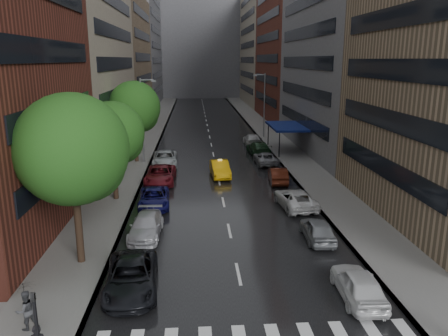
{
  "coord_description": "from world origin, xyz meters",
  "views": [
    {
      "loc": [
        -2.2,
        -16.98,
        11.06
      ],
      "look_at": [
        0.0,
        15.23,
        3.0
      ],
      "focal_mm": 35.0,
      "sensor_mm": 36.0,
      "label": 1
    }
  ],
  "objects": [
    {
      "name": "tree_mid",
      "position": [
        -8.6,
        17.11,
        5.45
      ],
      "size": [
        5.0,
        5.0,
        7.97
      ],
      "color": "#382619",
      "rests_on": "ground"
    },
    {
      "name": "building_far",
      "position": [
        0.0,
        118.0,
        16.0
      ],
      "size": [
        40.0,
        14.0,
        32.0
      ],
      "primitive_type": "cube",
      "color": "slate",
      "rests_on": "ground"
    },
    {
      "name": "buildings_left",
      "position": [
        -15.0,
        58.79,
        15.99
      ],
      "size": [
        8.0,
        108.0,
        38.0
      ],
      "color": "maroon",
      "rests_on": "ground"
    },
    {
      "name": "parked_cars_right",
      "position": [
        5.4,
        22.67,
        0.73
      ],
      "size": [
        2.87,
        43.08,
        1.56
      ],
      "color": "silver",
      "rests_on": "ground"
    },
    {
      "name": "sidewalk_right",
      "position": [
        9.0,
        50.0,
        0.07
      ],
      "size": [
        4.0,
        140.0,
        0.15
      ],
      "primitive_type": "cube",
      "color": "gray",
      "rests_on": "ground"
    },
    {
      "name": "parked_cars_left",
      "position": [
        -5.4,
        16.7,
        0.75
      ],
      "size": [
        2.85,
        31.63,
        1.58
      ],
      "color": "black",
      "rests_on": "ground"
    },
    {
      "name": "taxi",
      "position": [
        0.2,
        23.86,
        0.78
      ],
      "size": [
        1.96,
        4.81,
        1.55
      ],
      "primitive_type": "imported",
      "rotation": [
        0.0,
        0.0,
        0.07
      ],
      "color": "#FCB50D",
      "rests_on": "ground"
    },
    {
      "name": "buildings_right",
      "position": [
        15.0,
        56.7,
        15.03
      ],
      "size": [
        8.05,
        109.1,
        36.0
      ],
      "color": "#937A5B",
      "rests_on": "ground"
    },
    {
      "name": "sidewalk_left",
      "position": [
        -9.0,
        50.0,
        0.07
      ],
      "size": [
        4.0,
        140.0,
        0.15
      ],
      "primitive_type": "cube",
      "color": "gray",
      "rests_on": "ground"
    },
    {
      "name": "traffic_light",
      "position": [
        -7.6,
        -3.67,
        2.23
      ],
      "size": [
        0.18,
        0.15,
        3.45
      ],
      "color": "black",
      "rests_on": "sidewalk_left"
    },
    {
      "name": "road",
      "position": [
        0.0,
        50.0,
        0.01
      ],
      "size": [
        14.0,
        140.0,
        0.01
      ],
      "primitive_type": "cube",
      "color": "black",
      "rests_on": "ground"
    },
    {
      "name": "street_lamp_left",
      "position": [
        -7.72,
        30.0,
        4.89
      ],
      "size": [
        1.74,
        0.22,
        9.0
      ],
      "color": "gray",
      "rests_on": "sidewalk_left"
    },
    {
      "name": "ground",
      "position": [
        0.0,
        0.0,
        0.0
      ],
      "size": [
        220.0,
        220.0,
        0.0
      ],
      "primitive_type": "plane",
      "color": "gray",
      "rests_on": "ground"
    },
    {
      "name": "awning",
      "position": [
        8.98,
        35.0,
        3.13
      ],
      "size": [
        4.0,
        8.0,
        3.12
      ],
      "color": "navy",
      "rests_on": "sidewalk_right"
    },
    {
      "name": "tree_near",
      "position": [
        -8.6,
        5.81,
        6.48
      ],
      "size": [
        5.94,
        5.94,
        9.46
      ],
      "color": "#382619",
      "rests_on": "ground"
    },
    {
      "name": "tree_far",
      "position": [
        -8.6,
        30.39,
        6.08
      ],
      "size": [
        5.58,
        5.58,
        8.89
      ],
      "color": "#382619",
      "rests_on": "ground"
    },
    {
      "name": "ped_black_umbrella",
      "position": [
        -9.27,
        -0.43,
        1.38
      ],
      "size": [
        1.05,
        1.03,
        2.09
      ],
      "color": "#424347",
      "rests_on": "sidewalk_left"
    },
    {
      "name": "street_lamp_right",
      "position": [
        7.72,
        45.0,
        4.89
      ],
      "size": [
        1.74,
        0.22,
        9.0
      ],
      "color": "gray",
      "rests_on": "sidewalk_right"
    }
  ]
}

